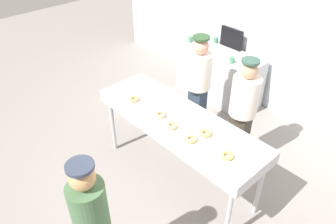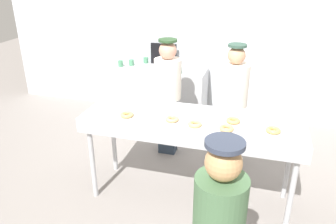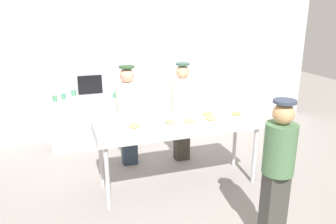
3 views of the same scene
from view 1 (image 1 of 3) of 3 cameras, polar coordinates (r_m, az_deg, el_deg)
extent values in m
plane|color=gray|center=(4.67, 1.65, -11.20)|extent=(16.00, 16.00, 0.00)
cube|color=silver|center=(5.50, 21.14, 14.46)|extent=(8.00, 0.12, 3.23)
cube|color=#B7BABF|center=(4.02, 1.88, -1.89)|extent=(2.35, 0.74, 0.16)
cube|color=slate|center=(3.99, 1.89, -1.44)|extent=(2.00, 0.52, 0.08)
cylinder|color=#B7BABF|center=(4.87, -9.59, -2.40)|extent=(0.06, 0.06, 0.88)
cylinder|color=#B7BABF|center=(3.75, 10.45, -17.52)|extent=(0.06, 0.06, 0.88)
cylinder|color=#B7BABF|center=(5.13, -4.32, 0.29)|extent=(0.06, 0.06, 0.88)
cylinder|color=#B7BABF|center=(4.09, 15.63, -12.72)|extent=(0.06, 0.06, 0.88)
torus|color=#E6BB6E|center=(3.82, 0.68, -2.35)|extent=(0.16, 0.16, 0.04)
torus|color=#ECB364|center=(3.64, 4.03, -4.68)|extent=(0.18, 0.18, 0.04)
torus|color=#E9AD5C|center=(3.73, 6.56, -3.71)|extent=(0.18, 0.18, 0.04)
torus|color=tan|center=(3.99, -1.30, -0.41)|extent=(0.18, 0.18, 0.04)
torus|color=#E2BC5C|center=(3.49, 10.29, -7.50)|extent=(0.18, 0.18, 0.04)
torus|color=#DEB165|center=(4.29, -5.96, 2.31)|extent=(0.19, 0.19, 0.04)
cube|color=#363027|center=(4.67, 12.11, -4.60)|extent=(0.24, 0.18, 0.89)
cylinder|color=silver|center=(4.26, 13.29, 2.70)|extent=(0.36, 0.36, 0.53)
sphere|color=tan|center=(4.07, 14.01, 7.10)|extent=(0.21, 0.21, 0.21)
cylinder|color=#304B3F|center=(4.01, 14.26, 8.61)|extent=(0.22, 0.22, 0.03)
cube|color=#293545|center=(5.17, 5.04, 0.37)|extent=(0.24, 0.18, 0.85)
cylinder|color=silver|center=(4.80, 5.47, 7.13)|extent=(0.36, 0.36, 0.54)
sphere|color=tan|center=(4.63, 5.74, 11.32)|extent=(0.23, 0.23, 0.23)
cylinder|color=#284526|center=(4.58, 5.84, 12.81)|extent=(0.24, 0.24, 0.03)
cylinder|color=#4C724C|center=(2.94, -13.61, -15.99)|extent=(0.32, 0.32, 0.53)
sphere|color=tan|center=(2.67, -14.74, -10.99)|extent=(0.22, 0.22, 0.22)
cylinder|color=#373F53|center=(2.58, -15.15, -9.12)|extent=(0.23, 0.23, 0.03)
cube|color=#B7BABF|center=(6.09, 8.81, 6.42)|extent=(1.57, 0.62, 0.93)
cylinder|color=#4C8C66|center=(6.16, 5.69, 12.36)|extent=(0.08, 0.08, 0.10)
cylinder|color=#4C8C66|center=(6.20, 8.34, 12.33)|extent=(0.08, 0.08, 0.10)
cylinder|color=#4C8C66|center=(6.18, 3.93, 12.54)|extent=(0.08, 0.08, 0.10)
cylinder|color=#4C8C66|center=(5.50, 11.11, 8.87)|extent=(0.08, 0.08, 0.10)
cube|color=black|center=(5.99, 11.00, 12.54)|extent=(0.45, 0.04, 0.36)
camera|label=2|loc=(2.04, -61.46, -10.61)|focal=35.76mm
camera|label=3|loc=(4.33, -66.08, 1.99)|focal=35.77mm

